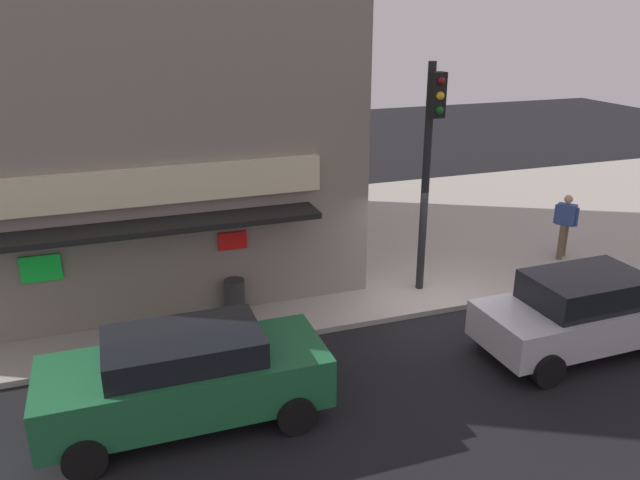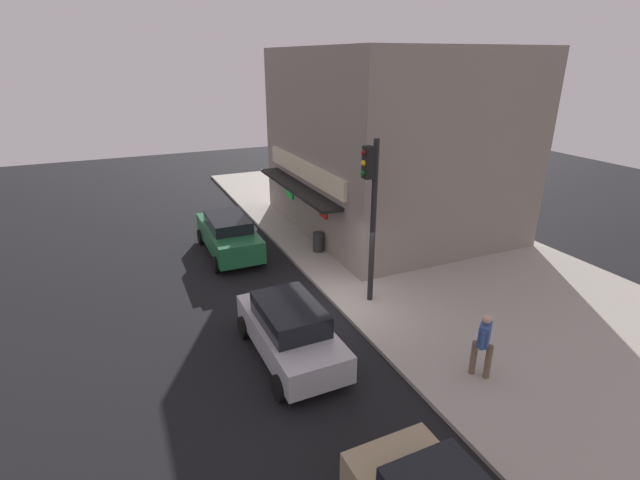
{
  "view_description": "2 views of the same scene",
  "coord_description": "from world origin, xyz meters",
  "px_view_note": "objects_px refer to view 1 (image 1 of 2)",
  "views": [
    {
      "loc": [
        -6.76,
        -10.94,
        6.37
      ],
      "look_at": [
        -2.69,
        0.58,
        1.88
      ],
      "focal_mm": 35.15,
      "sensor_mm": 36.0,
      "label": 1
    },
    {
      "loc": [
        11.76,
        -5.89,
        7.58
      ],
      "look_at": [
        -2.23,
        0.39,
        1.53
      ],
      "focal_mm": 26.18,
      "sensor_mm": 36.0,
      "label": 2
    }
  ],
  "objects_px": {
    "traffic_light": "(430,150)",
    "trash_can": "(235,297)",
    "pedestrian": "(565,223)",
    "parked_car_green": "(186,376)",
    "potted_plant_by_window": "(262,264)",
    "potted_plant_by_doorway": "(138,282)",
    "parked_car_silver": "(582,312)"
  },
  "relations": [
    {
      "from": "traffic_light",
      "to": "trash_can",
      "type": "height_order",
      "value": "traffic_light"
    },
    {
      "from": "pedestrian",
      "to": "parked_car_green",
      "type": "bearing_deg",
      "value": -160.46
    },
    {
      "from": "trash_can",
      "to": "potted_plant_by_window",
      "type": "height_order",
      "value": "potted_plant_by_window"
    },
    {
      "from": "potted_plant_by_window",
      "to": "potted_plant_by_doorway",
      "type": "bearing_deg",
      "value": 177.96
    },
    {
      "from": "potted_plant_by_window",
      "to": "parked_car_silver",
      "type": "xyz_separation_m",
      "value": [
        5.19,
        -4.93,
        0.18
      ]
    },
    {
      "from": "potted_plant_by_window",
      "to": "parked_car_green",
      "type": "bearing_deg",
      "value": -117.86
    },
    {
      "from": "traffic_light",
      "to": "parked_car_silver",
      "type": "bearing_deg",
      "value": -62.79
    },
    {
      "from": "parked_car_green",
      "to": "traffic_light",
      "type": "bearing_deg",
      "value": 27.5
    },
    {
      "from": "trash_can",
      "to": "parked_car_silver",
      "type": "xyz_separation_m",
      "value": [
        6.16,
        -3.56,
        0.3
      ]
    },
    {
      "from": "potted_plant_by_doorway",
      "to": "parked_car_silver",
      "type": "bearing_deg",
      "value": -31.87
    },
    {
      "from": "parked_car_silver",
      "to": "potted_plant_by_window",
      "type": "bearing_deg",
      "value": 136.47
    },
    {
      "from": "potted_plant_by_window",
      "to": "parked_car_silver",
      "type": "bearing_deg",
      "value": -43.53
    },
    {
      "from": "parked_car_green",
      "to": "potted_plant_by_window",
      "type": "bearing_deg",
      "value": 62.14
    },
    {
      "from": "potted_plant_by_doorway",
      "to": "parked_car_silver",
      "type": "relative_size",
      "value": 0.2
    },
    {
      "from": "potted_plant_by_doorway",
      "to": "potted_plant_by_window",
      "type": "height_order",
      "value": "potted_plant_by_window"
    },
    {
      "from": "traffic_light",
      "to": "potted_plant_by_doorway",
      "type": "bearing_deg",
      "value": 165.12
    },
    {
      "from": "potted_plant_by_doorway",
      "to": "parked_car_green",
      "type": "distance_m",
      "value": 4.82
    },
    {
      "from": "pedestrian",
      "to": "potted_plant_by_window",
      "type": "height_order",
      "value": "pedestrian"
    },
    {
      "from": "traffic_light",
      "to": "parked_car_green",
      "type": "relative_size",
      "value": 1.15
    },
    {
      "from": "traffic_light",
      "to": "potted_plant_by_window",
      "type": "bearing_deg",
      "value": 155.37
    },
    {
      "from": "pedestrian",
      "to": "parked_car_green",
      "type": "distance_m",
      "value": 11.14
    },
    {
      "from": "potted_plant_by_doorway",
      "to": "trash_can",
      "type": "bearing_deg",
      "value": -37.35
    },
    {
      "from": "trash_can",
      "to": "parked_car_silver",
      "type": "relative_size",
      "value": 0.19
    },
    {
      "from": "trash_can",
      "to": "potted_plant_by_doorway",
      "type": "distance_m",
      "value": 2.43
    },
    {
      "from": "trash_can",
      "to": "parked_car_green",
      "type": "xyz_separation_m",
      "value": [
        -1.5,
        -3.32,
        0.32
      ]
    },
    {
      "from": "potted_plant_by_window",
      "to": "parked_car_silver",
      "type": "height_order",
      "value": "parked_car_silver"
    },
    {
      "from": "pedestrian",
      "to": "trash_can",
      "type": "bearing_deg",
      "value": -177.41
    },
    {
      "from": "pedestrian",
      "to": "potted_plant_by_doorway",
      "type": "distance_m",
      "value": 10.99
    },
    {
      "from": "parked_car_silver",
      "to": "potted_plant_by_doorway",
      "type": "bearing_deg",
      "value": 148.13
    },
    {
      "from": "pedestrian",
      "to": "potted_plant_by_window",
      "type": "bearing_deg",
      "value": 173.16
    },
    {
      "from": "parked_car_green",
      "to": "pedestrian",
      "type": "bearing_deg",
      "value": 19.54
    },
    {
      "from": "traffic_light",
      "to": "pedestrian",
      "type": "xyz_separation_m",
      "value": [
        4.55,
        0.63,
        -2.39
      ]
    }
  ]
}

